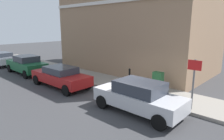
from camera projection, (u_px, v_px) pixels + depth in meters
name	position (u px, v px, depth m)	size (l,w,h in m)	color
ground	(123.00, 100.00, 10.53)	(80.00, 80.00, 0.00)	#38383A
sidewalk	(80.00, 75.00, 15.85)	(2.58, 30.00, 0.15)	gray
corner_building	(137.00, 22.00, 17.39)	(7.56, 12.41, 8.36)	#937256
car_silver	(139.00, 96.00, 8.94)	(1.79, 4.16, 1.47)	#B7B7BC
car_red	(61.00, 76.00, 12.77)	(1.82, 4.49, 1.34)	maroon
car_green	(27.00, 64.00, 16.38)	(1.90, 4.36, 1.50)	#195933
car_white	(1.00, 58.00, 19.86)	(1.96, 4.05, 1.30)	silver
utility_cabinet	(158.00, 83.00, 11.42)	(0.46, 0.61, 1.15)	#1E4C28
bollard_near_cabinet	(129.00, 76.00, 12.90)	(0.14, 0.14, 1.04)	black
street_sign	(194.00, 77.00, 8.73)	(0.08, 0.60, 2.30)	#59595B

